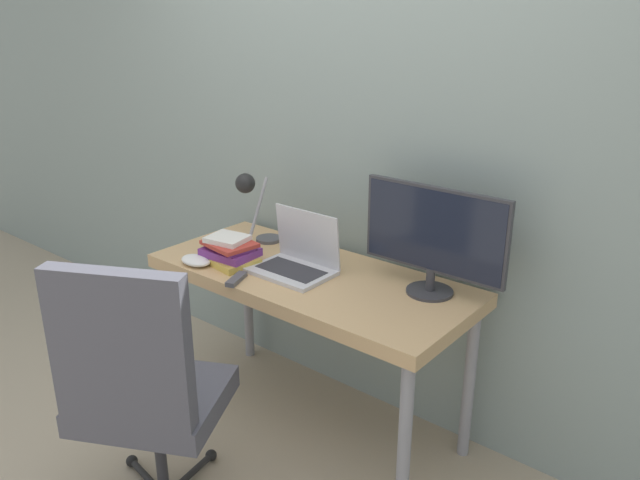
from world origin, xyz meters
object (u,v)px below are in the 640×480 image
(monitor, at_px, (434,235))
(office_chair, at_px, (141,384))
(laptop, at_px, (297,260))
(game_controller, at_px, (196,260))
(desk_lamp, at_px, (252,198))
(book_stack, at_px, (230,251))

(monitor, height_order, office_chair, monitor)
(laptop, xyz_separation_m, monitor, (0.56, 0.17, 0.19))
(office_chair, bearing_deg, game_controller, 122.99)
(monitor, relative_size, desk_lamp, 1.67)
(office_chair, bearing_deg, book_stack, 111.86)
(laptop, relative_size, game_controller, 2.22)
(book_stack, height_order, game_controller, book_stack)
(laptop, height_order, desk_lamp, desk_lamp)
(desk_lamp, bearing_deg, laptop, -14.70)
(laptop, bearing_deg, game_controller, -149.94)
(monitor, height_order, desk_lamp, monitor)
(desk_lamp, xyz_separation_m, office_chair, (0.35, -0.91, -0.41))
(game_controller, bearing_deg, book_stack, 48.25)
(laptop, xyz_separation_m, game_controller, (-0.40, -0.23, -0.03))
(desk_lamp, bearing_deg, book_stack, -73.13)
(laptop, bearing_deg, book_stack, -158.42)
(game_controller, bearing_deg, laptop, 30.06)
(book_stack, bearing_deg, monitor, 18.78)
(laptop, relative_size, monitor, 0.56)
(monitor, relative_size, office_chair, 0.57)
(office_chair, relative_size, book_stack, 3.96)
(laptop, relative_size, office_chair, 0.32)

